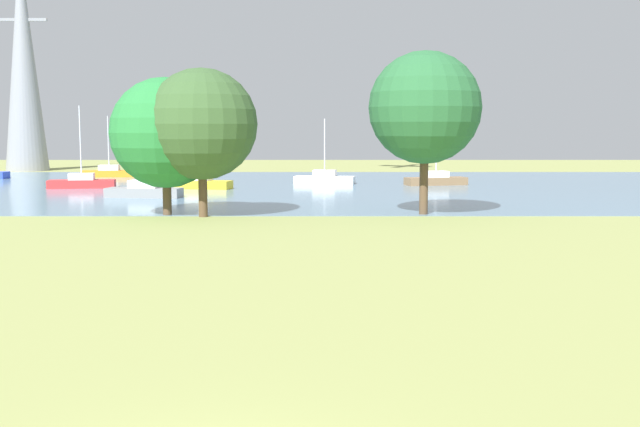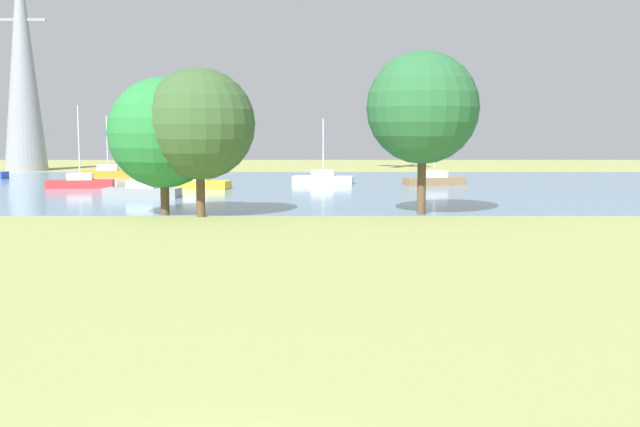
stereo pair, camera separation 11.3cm
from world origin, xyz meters
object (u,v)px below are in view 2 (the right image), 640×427
at_px(sailboat_red, 82,182).
at_px(sailboat_gray, 144,191).
at_px(sailboat_orange, 110,172).
at_px(sailboat_brown, 436,179).
at_px(sailboat_yellow, 199,183).
at_px(sailboat_white, 325,178).
at_px(tree_west_far, 165,133).
at_px(tree_mid_shore, 201,124).
at_px(tree_west_near, 424,108).
at_px(electricity_pylon, 24,59).

bearing_deg(sailboat_red, sailboat_gray, -50.72).
xyz_separation_m(sailboat_orange, sailboat_brown, (28.32, -10.28, 0.02)).
bearing_deg(sailboat_yellow, sailboat_red, 175.90).
bearing_deg(sailboat_white, tree_west_far, -109.78).
height_order(sailboat_yellow, tree_west_far, tree_west_far).
bearing_deg(sailboat_white, tree_mid_shore, -104.86).
relative_size(sailboat_red, tree_west_near, 0.73).
height_order(sailboat_white, tree_mid_shore, tree_mid_shore).
bearing_deg(sailboat_brown, sailboat_yellow, -168.38).
bearing_deg(sailboat_red, sailboat_white, 14.37).
bearing_deg(sailboat_brown, sailboat_orange, 160.06).
xyz_separation_m(sailboat_white, tree_west_far, (-8.12, -22.58, 3.71)).
distance_m(sailboat_yellow, tree_west_near, 22.69).
bearing_deg(sailboat_yellow, tree_west_far, -86.26).
bearing_deg(electricity_pylon, sailboat_white, -32.51).
relative_size(sailboat_red, electricity_pylon, 0.26).
distance_m(sailboat_yellow, sailboat_brown, 18.31).
distance_m(sailboat_red, tree_mid_shore, 22.51).
xyz_separation_m(sailboat_orange, sailboat_red, (1.62, -13.34, 0.01)).
distance_m(tree_west_far, electricity_pylon, 49.08).
bearing_deg(sailboat_yellow, sailboat_orange, 126.66).
relative_size(sailboat_gray, tree_mid_shore, 0.71).
distance_m(sailboat_orange, tree_west_far, 33.56).
bearing_deg(sailboat_yellow, electricity_pylon, 131.22).
bearing_deg(sailboat_brown, tree_mid_shore, -124.35).
bearing_deg(sailboat_red, tree_mid_shore, -57.65).
relative_size(sailboat_white, sailboat_brown, 0.73).
distance_m(sailboat_yellow, tree_mid_shore, 18.78).
xyz_separation_m(sailboat_white, sailboat_yellow, (-9.25, -5.25, 0.00)).
height_order(sailboat_white, sailboat_gray, sailboat_gray).
bearing_deg(tree_west_near, electricity_pylon, 130.66).
distance_m(sailboat_red, tree_west_far, 20.84).
bearing_deg(electricity_pylon, sailboat_orange, -43.88).
xyz_separation_m(sailboat_gray, electricity_pylon, (-19.74, 32.44, 11.25)).
relative_size(sailboat_red, tree_mid_shore, 0.83).
xyz_separation_m(sailboat_brown, electricity_pylon, (-40.04, 21.55, 11.23)).
bearing_deg(tree_west_near, tree_west_far, -178.57).
bearing_deg(sailboat_gray, tree_west_far, -70.92).
bearing_deg(tree_west_near, sailboat_orange, 128.43).
relative_size(sailboat_yellow, sailboat_red, 0.89).
relative_size(sailboat_yellow, sailboat_brown, 0.76).
height_order(tree_west_near, electricity_pylon, electricity_pylon).
xyz_separation_m(sailboat_yellow, tree_mid_shore, (3.06, -18.07, 4.14)).
xyz_separation_m(sailboat_white, sailboat_red, (-18.03, -4.62, 0.01)).
height_order(sailboat_orange, electricity_pylon, electricity_pylon).
distance_m(sailboat_brown, tree_west_near, 21.61).
bearing_deg(sailboat_gray, tree_west_near, -30.64).
bearing_deg(sailboat_red, sailboat_orange, 96.91).
bearing_deg(sailboat_gray, sailboat_red, 129.28).
relative_size(tree_west_far, electricity_pylon, 0.30).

